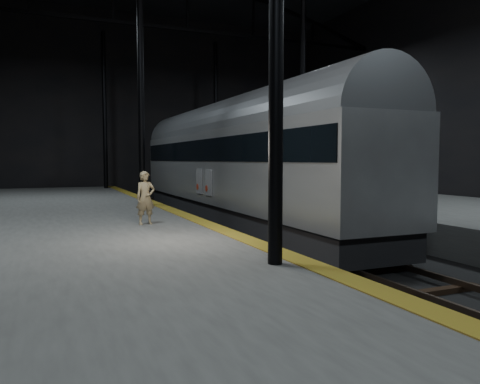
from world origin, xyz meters
TOP-DOWN VIEW (x-y plane):
  - ground at (0.00, 0.00)m, footprint 44.00×44.00m
  - platform_left at (-7.50, 0.00)m, footprint 9.00×43.80m
  - tactile_strip at (-3.25, 0.00)m, footprint 0.50×43.80m
  - track at (0.00, 0.00)m, footprint 2.40×43.00m
  - train at (-0.00, 7.34)m, footprint 2.98×19.92m
  - woman at (-4.90, 1.97)m, footprint 0.60×0.43m

SIDE VIEW (x-z plane):
  - ground at x=0.00m, z-range 0.00..0.00m
  - track at x=0.00m, z-range -0.05..0.19m
  - platform_left at x=-7.50m, z-range 0.00..1.00m
  - tactile_strip at x=-3.25m, z-range 1.00..1.01m
  - woman at x=-4.90m, z-range 1.00..2.53m
  - train at x=0.00m, z-range 0.31..5.63m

